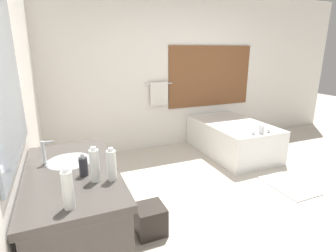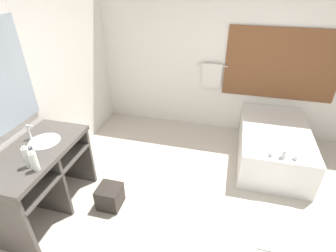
{
  "view_description": "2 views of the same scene",
  "coord_description": "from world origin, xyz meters",
  "px_view_note": "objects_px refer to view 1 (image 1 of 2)",
  "views": [
    {
      "loc": [
        -1.9,
        -2.07,
        1.7
      ],
      "look_at": [
        -0.68,
        0.86,
        0.78
      ],
      "focal_mm": 28.0,
      "sensor_mm": 36.0,
      "label": 1
    },
    {
      "loc": [
        0.02,
        -2.03,
        2.52
      ],
      "look_at": [
        -0.65,
        0.6,
        0.87
      ],
      "focal_mm": 28.0,
      "sensor_mm": 36.0,
      "label": 2
    }
  ],
  "objects_px": {
    "water_bottle_1": "(95,165)",
    "soap_dispenser": "(83,166)",
    "bathtub": "(232,136)",
    "water_bottle_3": "(112,165)",
    "water_bottle_2": "(68,190)",
    "waste_bin": "(150,219)"
  },
  "relations": [
    {
      "from": "water_bottle_1",
      "to": "waste_bin",
      "type": "height_order",
      "value": "water_bottle_1"
    },
    {
      "from": "bathtub",
      "to": "water_bottle_2",
      "type": "height_order",
      "value": "water_bottle_2"
    },
    {
      "from": "water_bottle_3",
      "to": "soap_dispenser",
      "type": "distance_m",
      "value": 0.22
    },
    {
      "from": "water_bottle_1",
      "to": "water_bottle_3",
      "type": "bearing_deg",
      "value": -15.73
    },
    {
      "from": "waste_bin",
      "to": "water_bottle_1",
      "type": "bearing_deg",
      "value": -137.94
    },
    {
      "from": "soap_dispenser",
      "to": "waste_bin",
      "type": "relative_size",
      "value": 0.55
    },
    {
      "from": "water_bottle_3",
      "to": "soap_dispenser",
      "type": "bearing_deg",
      "value": 139.87
    },
    {
      "from": "bathtub",
      "to": "water_bottle_1",
      "type": "relative_size",
      "value": 6.64
    },
    {
      "from": "bathtub",
      "to": "water_bottle_3",
      "type": "xyz_separation_m",
      "value": [
        -2.39,
        -1.92,
        0.7
      ]
    },
    {
      "from": "water_bottle_3",
      "to": "bathtub",
      "type": "bearing_deg",
      "value": 38.89
    },
    {
      "from": "water_bottle_3",
      "to": "waste_bin",
      "type": "relative_size",
      "value": 0.79
    },
    {
      "from": "water_bottle_2",
      "to": "waste_bin",
      "type": "bearing_deg",
      "value": 46.46
    },
    {
      "from": "water_bottle_2",
      "to": "waste_bin",
      "type": "height_order",
      "value": "water_bottle_2"
    },
    {
      "from": "water_bottle_3",
      "to": "soap_dispenser",
      "type": "xyz_separation_m",
      "value": [
        -0.16,
        0.14,
        -0.04
      ]
    },
    {
      "from": "soap_dispenser",
      "to": "bathtub",
      "type": "bearing_deg",
      "value": 35.01
    },
    {
      "from": "water_bottle_1",
      "to": "soap_dispenser",
      "type": "height_order",
      "value": "water_bottle_1"
    },
    {
      "from": "bathtub",
      "to": "soap_dispenser",
      "type": "height_order",
      "value": "soap_dispenser"
    },
    {
      "from": "water_bottle_2",
      "to": "water_bottle_3",
      "type": "xyz_separation_m",
      "value": [
        0.27,
        0.23,
        -0.01
      ]
    },
    {
      "from": "water_bottle_1",
      "to": "soap_dispenser",
      "type": "bearing_deg",
      "value": 119.47
    },
    {
      "from": "bathtub",
      "to": "soap_dispenser",
      "type": "bearing_deg",
      "value": -144.99
    },
    {
      "from": "bathtub",
      "to": "water_bottle_2",
      "type": "bearing_deg",
      "value": -140.99
    },
    {
      "from": "water_bottle_1",
      "to": "waste_bin",
      "type": "xyz_separation_m",
      "value": [
        0.52,
        0.47,
        -0.86
      ]
    }
  ]
}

